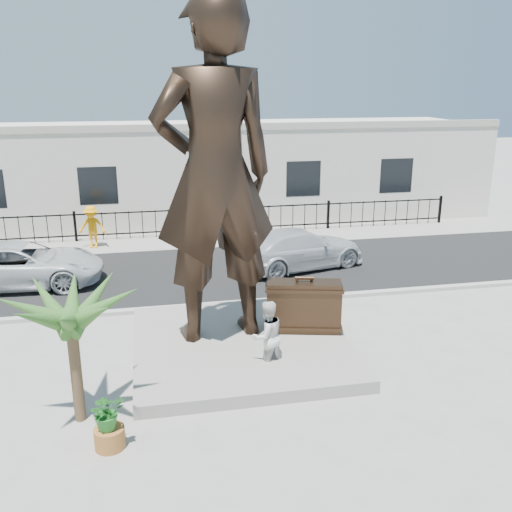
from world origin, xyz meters
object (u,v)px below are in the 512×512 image
Objects in this scene: statue at (215,175)px; car_white at (22,265)px; tourist at (267,336)px; suitcase at (304,306)px.

car_white is at bearing -52.43° from statue.
statue is 3.94m from tourist.
car_white is (-6.61, 7.11, -0.12)m from tourist.
suitcase reaches higher than car_white.
car_white is (-5.68, 5.56, -3.62)m from statue.
car_white is (-7.86, 5.80, -0.23)m from suitcase.
suitcase is 0.36× the size of car_white.
statue is 1.57× the size of car_white.
suitcase is 9.77m from car_white.
tourist is (-1.24, -1.31, -0.11)m from suitcase.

